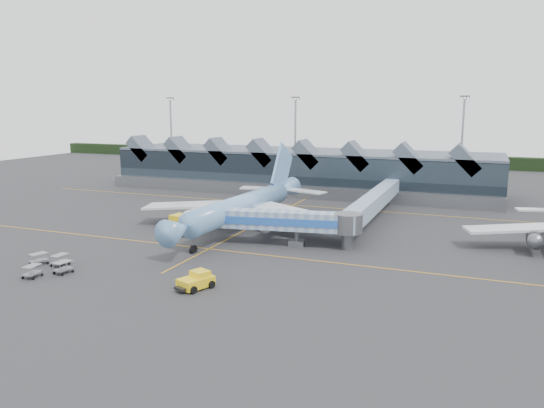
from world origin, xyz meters
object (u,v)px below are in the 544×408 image
at_px(pushback_tug, 196,281).
at_px(main_airliner, 245,205).
at_px(fuel_truck, 198,218).
at_px(jet_bridge, 290,222).

bearing_deg(pushback_tug, main_airliner, 125.88).
bearing_deg(pushback_tug, fuel_truck, 141.12).
bearing_deg(main_airliner, pushback_tug, -73.70).
height_order(main_airliner, fuel_truck, main_airliner).
distance_m(main_airliner, fuel_truck, 7.83).
height_order(main_airliner, pushback_tug, main_airliner).
bearing_deg(fuel_truck, jet_bridge, -1.45).
relative_size(jet_bridge, fuel_truck, 2.11).
relative_size(main_airliner, fuel_truck, 3.83).
bearing_deg(jet_bridge, main_airliner, 136.58).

